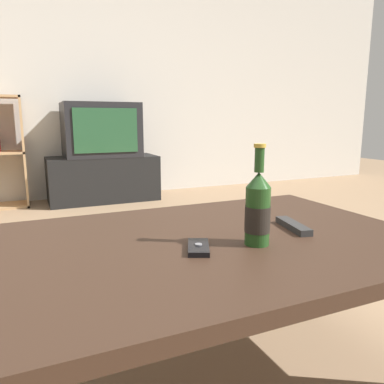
{
  "coord_description": "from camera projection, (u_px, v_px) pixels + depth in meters",
  "views": [
    {
      "loc": [
        -0.45,
        -0.94,
        0.78
      ],
      "look_at": [
        0.06,
        0.2,
        0.54
      ],
      "focal_mm": 35.0,
      "sensor_mm": 36.0,
      "label": 1
    }
  ],
  "objects": [
    {
      "name": "television",
      "position": [
        101.0,
        130.0,
        3.57
      ],
      "size": [
        0.7,
        0.47,
        0.51
      ],
      "color": "black",
      "rests_on": "tv_stand"
    },
    {
      "name": "remote_control",
      "position": [
        293.0,
        226.0,
        1.19
      ],
      "size": [
        0.07,
        0.18,
        0.02
      ],
      "rotation": [
        0.0,
        0.0,
        -0.2
      ],
      "color": "#282828",
      "rests_on": "coffee_table"
    },
    {
      "name": "ground_plane",
      "position": [
        200.0,
        375.0,
        1.17
      ],
      "size": [
        12.0,
        12.0,
        0.0
      ],
      "primitive_type": "plane",
      "color": "#937556"
    },
    {
      "name": "cell_phone",
      "position": [
        198.0,
        247.0,
        0.99
      ],
      "size": [
        0.1,
        0.13,
        0.02
      ],
      "rotation": [
        0.0,
        0.0,
        -0.42
      ],
      "color": "black",
      "rests_on": "coffee_table"
    },
    {
      "name": "tv_stand",
      "position": [
        103.0,
        179.0,
        3.66
      ],
      "size": [
        1.03,
        0.45,
        0.43
      ],
      "color": "black",
      "rests_on": "ground_plane"
    },
    {
      "name": "coffee_table",
      "position": [
        200.0,
        257.0,
        1.09
      ],
      "size": [
        1.32,
        0.85,
        0.44
      ],
      "color": "#332116",
      "rests_on": "ground_plane"
    },
    {
      "name": "beer_bottle",
      "position": [
        258.0,
        209.0,
        1.02
      ],
      "size": [
        0.07,
        0.07,
        0.28
      ],
      "color": "#1E4219",
      "rests_on": "coffee_table"
    },
    {
      "name": "back_wall",
      "position": [
        67.0,
        66.0,
        3.63
      ],
      "size": [
        8.0,
        0.05,
        2.6
      ],
      "color": "beige",
      "rests_on": "ground_plane"
    }
  ]
}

